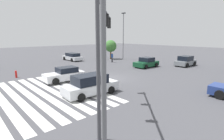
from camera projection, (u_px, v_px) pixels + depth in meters
The scene contains 13 objects.
ground_plane at pixel (112, 78), 20.04m from camera, with size 134.62×134.62×0.00m, color #47474C.
crosswalk_markings at pixel (42, 93), 14.76m from camera, with size 12.48×8.20×0.01m.
traffic_signal_mast at pixel (104, 34), 9.86m from camera, with size 5.48×5.48×6.53m.
car_1 at pixel (146, 63), 27.09m from camera, with size 2.24×4.14×1.51m.
car_2 at pixel (186, 61), 28.19m from camera, with size 2.08×4.19×1.61m.
car_4 at pixel (90, 85), 14.42m from camera, with size 2.22×4.69×1.68m.
car_5 at pixel (73, 57), 34.40m from camera, with size 4.89×2.18×1.47m.
car_6 at pixel (65, 75), 18.69m from camera, with size 2.18×4.26×1.50m.
pedestrian at pixel (112, 57), 31.83m from camera, with size 0.40×0.41×1.79m.
street_light_pole_a at pixel (123, 32), 35.47m from camera, with size 0.80×0.36×9.32m.
street_light_pole_b at pixel (103, 20), 4.57m from camera, with size 0.80×0.36×8.75m.
tree_corner_a at pixel (111, 46), 36.19m from camera, with size 2.46×2.46×3.93m.
fire_hydrant at pixel (16, 74), 20.23m from camera, with size 0.22×0.22×0.86m.
Camera 1 is at (14.44, -13.08, 4.79)m, focal length 28.00 mm.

